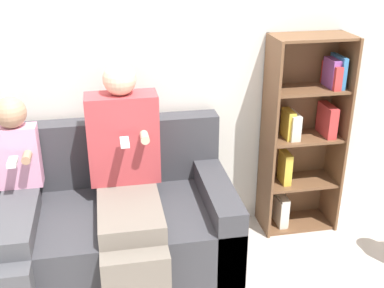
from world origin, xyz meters
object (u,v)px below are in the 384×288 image
couch (61,234)px  bookshelf (302,136)px  adult_seated (127,180)px  child_seated (15,209)px

couch → bookshelf: 1.74m
bookshelf → couch: bearing=-169.4°
adult_seated → bookshelf: 1.31m
couch → child_seated: 0.38m
adult_seated → bookshelf: (1.25, 0.40, 0.02)m
couch → adult_seated: size_ratio=1.58×
adult_seated → child_seated: (-0.64, -0.05, -0.10)m
child_seated → bookshelf: bearing=13.3°
couch → child_seated: child_seated is taller
child_seated → bookshelf: (1.88, 0.45, 0.12)m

